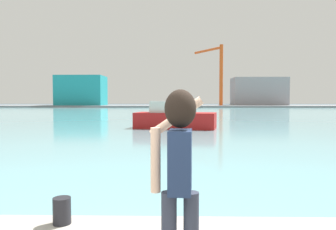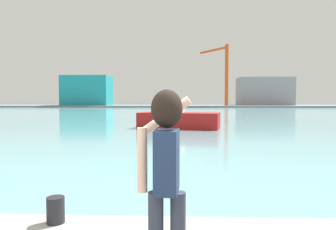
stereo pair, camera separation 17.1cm
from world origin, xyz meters
TOP-DOWN VIEW (x-y plane):
  - ground_plane at (0.00, 50.00)m, footprint 220.00×220.00m
  - harbor_water at (0.00, 52.00)m, footprint 140.00×100.00m
  - far_shore_dock at (0.00, 92.00)m, footprint 140.00×20.00m
  - person_photographer at (0.53, 0.42)m, footprint 0.53×0.56m
  - harbor_bollard at (-1.00, 1.70)m, footprint 0.24×0.24m
  - boat_moored at (0.43, 20.63)m, footprint 6.19×3.43m
  - warehouse_left at (-26.93, 89.43)m, footprint 13.41×9.35m
  - warehouse_right at (26.05, 93.68)m, footprint 15.89×8.29m
  - port_crane at (12.74, 87.91)m, footprint 7.42×11.14m

SIDE VIEW (x-z plane):
  - ground_plane at x=0.00m, z-range 0.00..0.00m
  - harbor_water at x=0.00m, z-range 0.00..0.02m
  - far_shore_dock at x=0.00m, z-range 0.00..0.51m
  - harbor_bollard at x=-1.00m, z-range 0.46..0.81m
  - boat_moored at x=0.43m, z-range -0.24..1.76m
  - person_photographer at x=0.53m, z-range 0.66..2.40m
  - warehouse_right at x=26.05m, z-range 0.51..8.79m
  - warehouse_left at x=-26.93m, z-range 0.51..9.10m
  - port_crane at x=12.74m, z-range 2.54..19.64m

